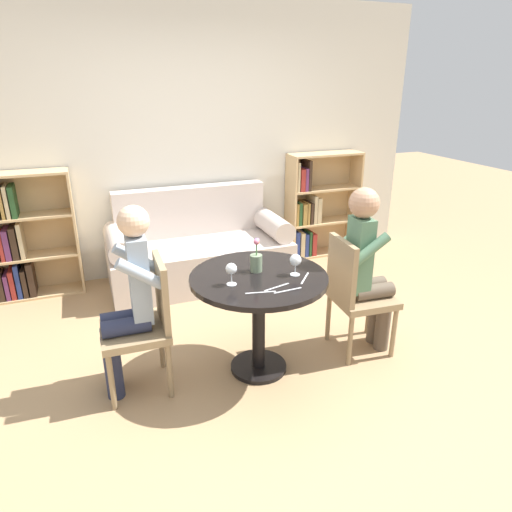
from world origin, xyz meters
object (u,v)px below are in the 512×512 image
object	(u,v)px
chair_left	(145,320)
person_right	(367,266)
bookshelf_left	(17,240)
flower_vase	(256,260)
wine_glass_right	(296,261)
couch	(199,252)
chair_right	(354,291)
person_left	(128,299)
wine_glass_left	(231,270)
bookshelf_right	(313,209)

from	to	relation	value
chair_left	person_right	bearing A→B (deg)	87.11
bookshelf_left	chair_left	distance (m)	2.03
chair_left	flower_vase	world-z (taller)	flower_vase
wine_glass_right	couch	bearing A→B (deg)	97.54
bookshelf_left	chair_right	xyz separation A→B (m)	(2.39, -1.94, -0.07)
chair_left	person_left	world-z (taller)	person_left
bookshelf_left	chair_left	xyz separation A→B (m)	(0.89, -1.82, -0.07)
wine_glass_left	flower_vase	bearing A→B (deg)	32.99
bookshelf_right	chair_right	bearing A→B (deg)	-109.45
person_left	wine_glass_right	world-z (taller)	person_left
couch	person_left	world-z (taller)	person_left
bookshelf_left	flower_vase	xyz separation A→B (m)	(1.65, -1.84, 0.25)
bookshelf_left	wine_glass_left	size ratio (longest dim) A/B	8.15
chair_right	wine_glass_right	bearing A→B (deg)	100.32
chair_left	person_left	size ratio (longest dim) A/B	0.72
flower_vase	person_left	bearing A→B (deg)	178.25
couch	bookshelf_right	world-z (taller)	bookshelf_right
wine_glass_left	person_right	bearing A→B (deg)	2.19
chair_right	wine_glass_right	size ratio (longest dim) A/B	6.20
bookshelf_left	chair_left	bearing A→B (deg)	-63.83
bookshelf_right	person_right	world-z (taller)	person_right
chair_left	wine_glass_right	distance (m)	1.05
couch	chair_left	world-z (taller)	couch
person_right	wine_glass_right	world-z (taller)	person_right
bookshelf_left	chair_left	world-z (taller)	bookshelf_left
bookshelf_right	wine_glass_left	size ratio (longest dim) A/B	8.15
flower_vase	bookshelf_left	bearing A→B (deg)	131.89
wine_glass_left	chair_right	bearing A→B (deg)	3.00
wine_glass_right	flower_vase	bearing A→B (deg)	145.19
chair_right	couch	bearing A→B (deg)	28.04
wine_glass_right	wine_glass_left	bearing A→B (deg)	179.10
couch	bookshelf_left	world-z (taller)	bookshelf_left
wine_glass_left	flower_vase	xyz separation A→B (m)	(0.22, 0.14, -0.02)
bookshelf_right	wine_glass_right	xyz separation A→B (m)	(-1.20, -2.00, 0.28)
person_left	wine_glass_right	size ratio (longest dim) A/B	8.64
couch	bookshelf_right	size ratio (longest dim) A/B	1.50
couch	person_left	distance (m)	1.80
bookshelf_right	wine_glass_right	world-z (taller)	bookshelf_right
wine_glass_left	wine_glass_right	distance (m)	0.44
bookshelf_left	flower_vase	world-z (taller)	bookshelf_left
couch	bookshelf_right	xyz separation A→B (m)	(1.43, 0.27, 0.24)
chair_left	person_left	distance (m)	0.19
bookshelf_right	person_left	world-z (taller)	person_left
bookshelf_right	wine_glass_right	distance (m)	2.35
wine_glass_right	flower_vase	xyz separation A→B (m)	(-0.22, 0.15, -0.02)
couch	chair_left	size ratio (longest dim) A/B	1.97
chair_left	person_right	world-z (taller)	person_right
couch	wine_glass_left	xyz separation A→B (m)	(-0.21, -1.72, 0.52)
chair_left	wine_glass_left	world-z (taller)	chair_left
bookshelf_left	flower_vase	size ratio (longest dim) A/B	5.03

